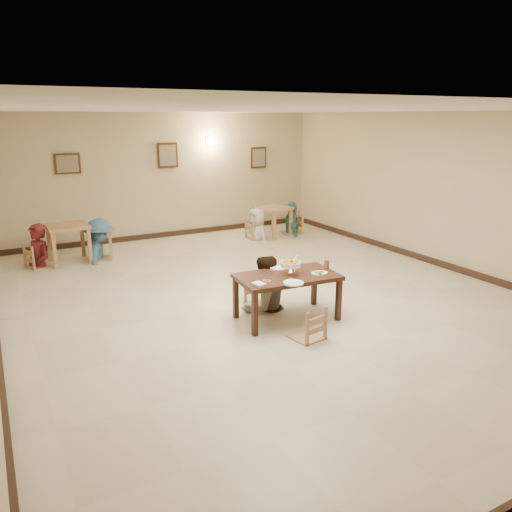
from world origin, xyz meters
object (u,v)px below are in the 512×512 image
drink_glass (327,263)px  bg_chair_rl (257,220)px  bg_chair_lr (99,237)px  bg_table_right (274,213)px  bg_diner_a (35,224)px  bg_chair_ll (37,245)px  main_diner (264,256)px  main_table (287,280)px  bg_diner_d (292,202)px  bg_diner_b (98,219)px  chair_far (261,278)px  bg_chair_rr (292,213)px  bg_table_left (68,232)px  bg_diner_c (257,208)px  curry_warmer (291,264)px  chair_near (307,308)px

drink_glass → bg_chair_rl: bg_chair_rl is taller
bg_chair_lr → bg_table_right: bearing=105.6°
drink_glass → bg_diner_a: bearing=128.5°
bg_chair_ll → main_diner: bearing=-165.4°
main_table → bg_diner_d: 5.64m
main_diner → bg_diner_b: size_ratio=0.96×
bg_chair_lr → bg_diner_a: size_ratio=0.56×
main_table → bg_chair_ll: (-2.94, 4.61, -0.15)m
bg_diner_b → main_table: bearing=-139.0°
bg_diner_a → chair_far: bearing=10.1°
bg_chair_rr → bg_diner_d: size_ratio=0.64×
main_diner → bg_chair_rl: 4.62m
main_diner → bg_chair_rl: bearing=-126.4°
bg_table_right → drink_glass: bearing=-111.4°
main_table → bg_table_left: bearing=121.3°
bg_table_left → main_diner: bearing=-61.1°
drink_glass → bg_diner_c: bg_diner_c is taller
drink_glass → bg_chair_ll: size_ratio=0.17×
drink_glass → bg_chair_rr: 5.27m
bg_diner_a → curry_warmer: bearing=7.4°
main_table → bg_diner_c: size_ratio=1.00×
drink_glass → bg_chair_rl: bearing=74.2°
main_table → bg_diner_c: bearing=71.1°
curry_warmer → bg_chair_rl: size_ratio=0.35×
main_table → bg_table_right: bg_table_right is taller
bg_table_right → bg_chair_rr: 0.54m
bg_table_left → bg_chair_ll: bg_chair_ll is taller
bg_chair_rr → bg_diner_b: (-4.83, -0.14, 0.35)m
chair_near → bg_chair_ll: (-2.83, 5.30, 0.02)m
main_diner → bg_table_left: 4.69m
bg_chair_rl → bg_diner_a: (-4.96, -0.04, 0.41)m
bg_diner_b → bg_diner_d: bearing=-68.2°
chair_near → bg_chair_rr: bg_chair_rr is taller
bg_chair_rl → bg_chair_ll: bearing=88.2°
bg_chair_rl → bg_diner_d: (1.06, 0.07, 0.36)m
chair_far → bg_chair_rr: bearing=55.7°
bg_diner_a → bg_diner_c: 4.97m
bg_chair_rr → chair_far: bearing=-19.4°
chair_far → bg_diner_c: (2.11, 4.02, 0.29)m
chair_far → bg_chair_ll: (-2.85, 3.98, -0.01)m
bg_chair_rr → bg_diner_c: 1.09m
main_diner → bg_chair_lr: 4.38m
bg_chair_lr → bg_chair_rl: bearing=104.7°
bg_table_left → bg_table_right: size_ratio=0.91×
bg_table_left → bg_diner_a: 0.64m
chair_far → bg_chair_lr: bg_chair_lr is taller
bg_diner_a → bg_diner_b: bg_diner_a is taller
main_diner → bg_diner_d: (3.16, 4.17, -0.02)m
main_diner → bg_diner_d: 5.23m
main_table → bg_chair_ll: bearing=127.2°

